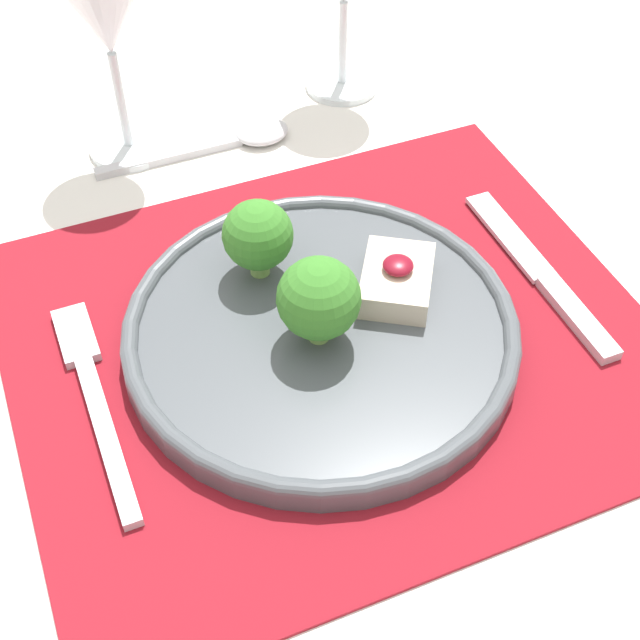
{
  "coord_description": "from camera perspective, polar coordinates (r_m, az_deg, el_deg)",
  "views": [
    {
      "loc": [
        -0.16,
        -0.38,
        1.23
      ],
      "look_at": [
        -0.01,
        0.0,
        0.79
      ],
      "focal_mm": 50.0,
      "sensor_mm": 36.0,
      "label": 1
    }
  ],
  "objects": [
    {
      "name": "spoon",
      "position": [
        0.79,
        -5.3,
        11.52
      ],
      "size": [
        0.17,
        0.04,
        0.01
      ],
      "rotation": [
        0.0,
        0.0,
        -0.04
      ],
      "color": "silver",
      "rests_on": "dining_table"
    },
    {
      "name": "knife",
      "position": [
        0.67,
        14.37,
        2.37
      ],
      "size": [
        0.02,
        0.19,
        0.01
      ],
      "rotation": [
        0.0,
        0.0,
        -0.04
      ],
      "color": "silver",
      "rests_on": "placemat"
    },
    {
      "name": "wine_glass_far",
      "position": [
        0.74,
        -13.59,
        18.22
      ],
      "size": [
        0.08,
        0.08,
        0.17
      ],
      "color": "white",
      "rests_on": "dining_table"
    },
    {
      "name": "placemat",
      "position": [
        0.62,
        0.74,
        -1.26
      ],
      "size": [
        0.43,
        0.37,
        0.0
      ],
      "primitive_type": "cube",
      "color": "maroon",
      "rests_on": "dining_table"
    },
    {
      "name": "dining_table",
      "position": [
        0.69,
        0.67,
        -6.33
      ],
      "size": [
        1.18,
        1.23,
        0.77
      ],
      "color": "white",
      "rests_on": "ground_plane"
    },
    {
      "name": "dinner_plate",
      "position": [
        0.6,
        -0.08,
        -0.02
      ],
      "size": [
        0.27,
        0.27,
        0.08
      ],
      "color": "#4C5156",
      "rests_on": "placemat"
    },
    {
      "name": "fork",
      "position": [
        0.6,
        -14.34,
        -4.39
      ],
      "size": [
        0.02,
        0.19,
        0.01
      ],
      "rotation": [
        0.0,
        0.0,
        -0.02
      ],
      "color": "silver",
      "rests_on": "placemat"
    }
  ]
}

